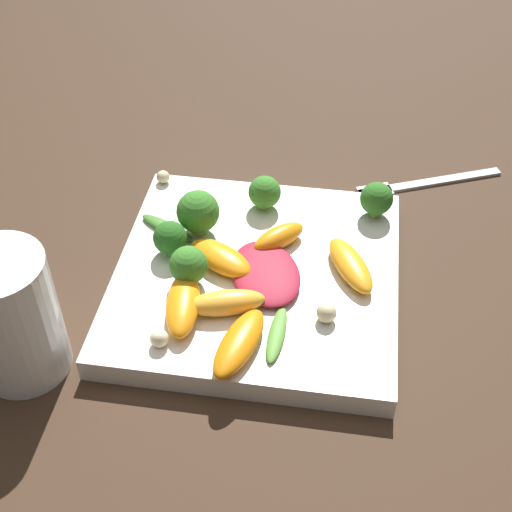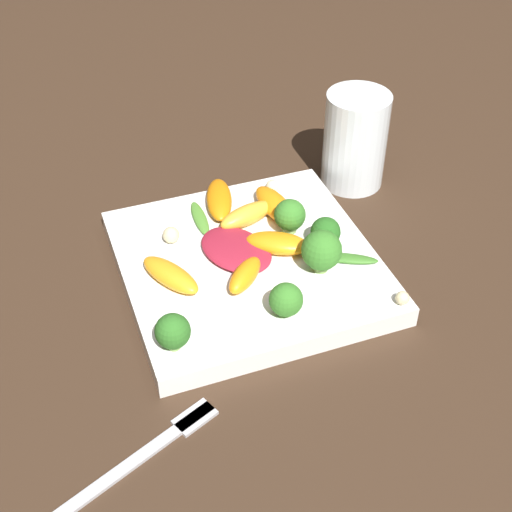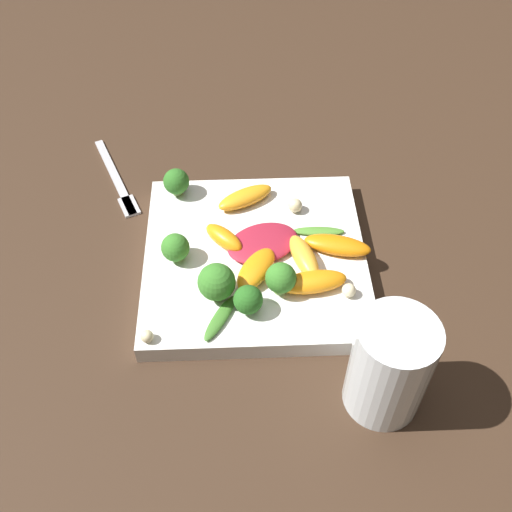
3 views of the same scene
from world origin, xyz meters
TOP-DOWN VIEW (x-y plane):
  - ground_plane at (0.00, 0.00)m, footprint 2.40×2.40m
  - plate at (0.00, 0.00)m, footprint 0.26×0.26m
  - drinking_glass at (-0.18, -0.12)m, footprint 0.08×0.08m
  - fork at (0.15, 0.18)m, footprint 0.16×0.08m
  - radicchio_leaf_0 at (0.01, -0.01)m, footprint 0.09×0.10m
  - orange_segment_0 at (-0.03, -0.00)m, footprint 0.07×0.06m
  - orange_segment_1 at (0.02, 0.04)m, footprint 0.06×0.06m
  - orange_segment_2 at (-0.02, -0.06)m, footprint 0.07×0.04m
  - orange_segment_3 at (0.09, 0.01)m, footprint 0.06×0.08m
  - orange_segment_4 at (-0.06, -0.06)m, footprint 0.04×0.08m
  - orange_segment_5 at (0.00, -0.10)m, footprint 0.05×0.08m
  - broccoli_floret_0 at (0.11, 0.10)m, footprint 0.03×0.03m
  - broccoli_floret_1 at (-0.06, 0.04)m, footprint 0.04×0.04m
  - broccoli_floret_2 at (-0.01, 0.09)m, footprint 0.03×0.03m
  - broccoli_floret_3 at (-0.06, -0.03)m, footprint 0.03×0.03m
  - broccoli_floret_4 at (-0.08, 0.01)m, footprint 0.03×0.03m
  - arugula_sprig_0 at (-0.09, 0.04)m, footprint 0.06×0.04m
  - arugula_sprig_1 at (0.03, -0.08)m, footprint 0.02×0.06m
  - macadamia_nut_0 at (-0.07, -0.10)m, footprint 0.02×0.02m
  - macadamia_nut_1 at (-0.12, 0.12)m, footprint 0.01×0.01m
  - macadamia_nut_2 at (0.07, -0.05)m, footprint 0.02×0.02m

SIDE VIEW (x-z plane):
  - ground_plane at x=0.00m, z-range 0.00..0.00m
  - fork at x=0.15m, z-range 0.00..0.01m
  - plate at x=0.00m, z-range 0.00..0.02m
  - arugula_sprig_1 at x=0.03m, z-range 0.02..0.03m
  - arugula_sprig_0 at x=-0.09m, z-range 0.02..0.03m
  - radicchio_leaf_0 at x=0.01m, z-range 0.02..0.04m
  - macadamia_nut_1 at x=-0.12m, z-range 0.02..0.04m
  - macadamia_nut_0 at x=-0.07m, z-range 0.02..0.04m
  - orange_segment_5 at x=0.00m, z-range 0.02..0.04m
  - macadamia_nut_2 at x=0.07m, z-range 0.02..0.04m
  - orange_segment_3 at x=0.09m, z-range 0.02..0.04m
  - orange_segment_0 at x=-0.03m, z-range 0.02..0.04m
  - orange_segment_1 at x=0.02m, z-range 0.02..0.04m
  - orange_segment_4 at x=-0.06m, z-range 0.02..0.04m
  - orange_segment_2 at x=-0.02m, z-range 0.02..0.04m
  - broccoli_floret_4 at x=-0.08m, z-range 0.02..0.06m
  - broccoli_floret_2 at x=-0.01m, z-range 0.02..0.06m
  - broccoli_floret_0 at x=0.11m, z-range 0.02..0.06m
  - broccoli_floret_3 at x=-0.06m, z-range 0.02..0.06m
  - broccoli_floret_1 at x=-0.06m, z-range 0.02..0.07m
  - drinking_glass at x=-0.18m, z-range 0.00..0.12m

